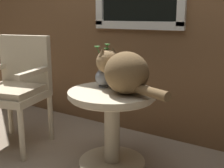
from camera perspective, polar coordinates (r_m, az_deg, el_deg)
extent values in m
plane|color=gray|center=(2.23, -7.98, -15.77)|extent=(6.00, 6.00, 0.00)
cube|color=silver|center=(2.58, 4.97, 11.53)|extent=(0.87, 0.03, 0.07)
cylinder|color=beige|center=(2.22, 0.00, -15.25)|extent=(0.49, 0.49, 0.03)
cylinder|color=beige|center=(2.11, 0.00, -8.91)|extent=(0.11, 0.11, 0.50)
cylinder|color=beige|center=(2.02, 0.00, -1.86)|extent=(0.62, 0.62, 0.03)
torus|color=beige|center=(2.03, 0.00, -2.61)|extent=(0.60, 0.60, 0.02)
cylinder|color=beige|center=(2.29, -17.46, -9.75)|extent=(0.04, 0.04, 0.41)
cylinder|color=beige|center=(2.85, -19.59, -5.33)|extent=(0.04, 0.04, 0.41)
cylinder|color=beige|center=(2.61, -12.10, -6.57)|extent=(0.04, 0.04, 0.41)
cube|color=beige|center=(2.50, -19.05, -2.25)|extent=(0.57, 0.55, 0.06)
cube|color=#BBA98B|center=(2.48, -19.15, -1.03)|extent=(0.52, 0.50, 0.05)
cube|color=beige|center=(2.60, -16.81, 4.27)|extent=(0.48, 0.17, 0.45)
cube|color=beige|center=(2.32, -15.31, 2.21)|extent=(0.14, 0.41, 0.04)
ellipsoid|color=brown|center=(1.92, 2.90, 2.22)|extent=(0.39, 0.37, 0.29)
sphere|color=olive|center=(2.07, -0.86, 4.45)|extent=(0.17, 0.17, 0.17)
cone|color=brown|center=(2.09, 0.14, 6.63)|extent=(0.05, 0.05, 0.06)
cone|color=brown|center=(2.03, -1.91, 6.43)|extent=(0.05, 0.05, 0.06)
cylinder|color=brown|center=(1.79, 7.53, -1.58)|extent=(0.29, 0.15, 0.06)
cylinder|color=slate|center=(2.12, -1.69, -0.47)|extent=(0.07, 0.07, 0.01)
ellipsoid|color=slate|center=(2.11, -1.71, 1.31)|extent=(0.12, 0.12, 0.12)
cylinder|color=slate|center=(2.09, -1.72, 3.33)|extent=(0.07, 0.07, 0.06)
torus|color=slate|center=(2.09, -1.73, 4.12)|extent=(0.09, 0.09, 0.01)
cylinder|color=#387533|center=(2.09, -2.35, 5.71)|extent=(0.06, 0.01, 0.12)
cone|color=#387533|center=(2.10, -2.98, 7.28)|extent=(0.04, 0.04, 0.02)
cylinder|color=#387533|center=(2.08, -1.40, 5.50)|extent=(0.03, 0.02, 0.10)
cone|color=#387533|center=(2.07, -1.06, 6.88)|extent=(0.04, 0.04, 0.02)
cylinder|color=#387533|center=(2.08, -1.32, 5.92)|extent=(0.03, 0.03, 0.13)
cone|color=#387533|center=(2.07, -0.92, 7.73)|extent=(0.04, 0.04, 0.02)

